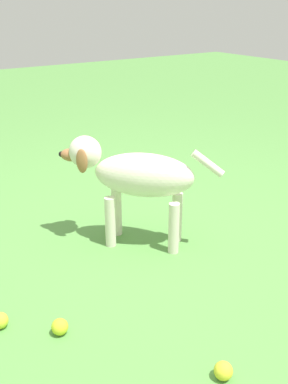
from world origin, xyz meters
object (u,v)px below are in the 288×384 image
object	(u,v)px
water_bowl	(145,173)
tennis_ball_3	(223,371)
dog	(134,176)
tennis_ball_1	(60,327)
tennis_ball_2	(0,320)

from	to	relation	value
water_bowl	tennis_ball_3	bearing A→B (deg)	-116.57
tennis_ball_3	water_bowl	size ratio (longest dim) A/B	0.30
dog	tennis_ball_1	size ratio (longest dim) A/B	9.76
tennis_ball_1	dog	bearing A→B (deg)	34.62
tennis_ball_2	tennis_ball_1	bearing A→B (deg)	-43.07
tennis_ball_2	tennis_ball_3	xyz separation A→B (m)	(0.55, -0.69, 0.00)
dog	tennis_ball_2	distance (m)	0.93
tennis_ball_2	water_bowl	bearing A→B (deg)	36.25
tennis_ball_1	tennis_ball_2	size ratio (longest dim) A/B	1.00
dog	water_bowl	xyz separation A→B (m)	(0.59, 0.76, -0.35)
dog	tennis_ball_1	xyz separation A→B (m)	(-0.64, -0.44, -0.34)
dog	water_bowl	bearing A→B (deg)	-81.45
tennis_ball_2	water_bowl	world-z (taller)	tennis_ball_2
tennis_ball_1	tennis_ball_2	world-z (taller)	same
tennis_ball_1	tennis_ball_3	size ratio (longest dim) A/B	1.00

